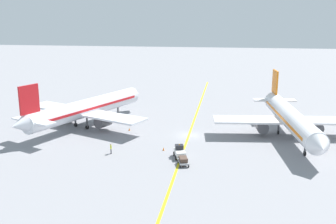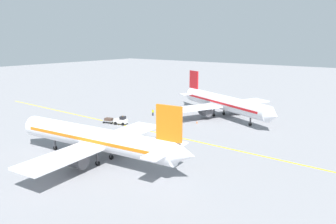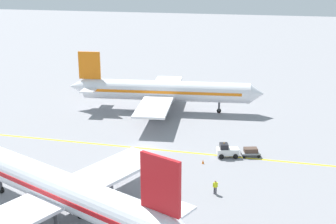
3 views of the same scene
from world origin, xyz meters
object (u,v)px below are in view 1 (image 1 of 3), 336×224
object	(u,v)px
airplane_adjacent_stand	(290,118)
baggage_tug_white	(180,152)
traffic_cone_near_nose	(164,149)
baggage_cart_trailing	(183,160)
ground_crew_worker	(111,148)
traffic_cone_mid_apron	(129,129)
airplane_at_gate	(86,109)

from	to	relation	value
airplane_adjacent_stand	baggage_tug_white	xyz separation A→B (m)	(-18.93, -13.67, -2.81)
baggage_tug_white	traffic_cone_near_nose	world-z (taller)	baggage_tug_white
baggage_cart_trailing	traffic_cone_near_nose	distance (m)	7.23
traffic_cone_near_nose	airplane_adjacent_stand	bearing A→B (deg)	26.19
ground_crew_worker	traffic_cone_near_nose	xyz separation A→B (m)	(8.31, 2.77, -0.63)
traffic_cone_near_nose	traffic_cone_mid_apron	distance (m)	13.55
airplane_adjacent_stand	baggage_cart_trailing	xyz separation A→B (m)	(-18.02, -16.84, -2.95)
airplane_adjacent_stand	ground_crew_worker	bearing A→B (deg)	-155.84
airplane_at_gate	traffic_cone_near_nose	distance (m)	21.97
baggage_tug_white	traffic_cone_mid_apron	world-z (taller)	baggage_tug_white
airplane_at_gate	ground_crew_worker	xyz separation A→B (m)	(9.54, -15.11, -2.80)
airplane_adjacent_stand	baggage_tug_white	world-z (taller)	airplane_adjacent_stand
baggage_cart_trailing	traffic_cone_mid_apron	size ratio (longest dim) A/B	5.25
airplane_at_gate	traffic_cone_near_nose	size ratio (longest dim) A/B	61.23
ground_crew_worker	airplane_at_gate	bearing A→B (deg)	122.27
airplane_adjacent_stand	traffic_cone_mid_apron	xyz separation A→B (m)	(-30.50, -0.27, -3.43)
airplane_at_gate	traffic_cone_mid_apron	xyz separation A→B (m)	(9.36, -1.79, -3.43)
baggage_tug_white	traffic_cone_near_nose	size ratio (longest dim) A/B	6.00
traffic_cone_near_nose	airplane_at_gate	bearing A→B (deg)	145.35
baggage_cart_trailing	ground_crew_worker	world-z (taller)	ground_crew_worker
airplane_adjacent_stand	traffic_cone_mid_apron	world-z (taller)	airplane_adjacent_stand
baggage_tug_white	traffic_cone_near_nose	bearing A→B (deg)	137.19
traffic_cone_mid_apron	airplane_adjacent_stand	bearing A→B (deg)	0.51
airplane_at_gate	baggage_tug_white	xyz separation A→B (m)	(20.92, -15.19, -2.81)
airplane_adjacent_stand	baggage_tug_white	size ratio (longest dim) A/B	10.78
airplane_at_gate	baggage_cart_trailing	bearing A→B (deg)	-40.05
ground_crew_worker	traffic_cone_mid_apron	xyz separation A→B (m)	(-0.18, 13.32, -0.63)
ground_crew_worker	traffic_cone_mid_apron	world-z (taller)	ground_crew_worker
baggage_tug_white	baggage_cart_trailing	distance (m)	3.30
airplane_at_gate	traffic_cone_mid_apron	distance (m)	10.13
ground_crew_worker	airplane_adjacent_stand	bearing A→B (deg)	24.16
airplane_at_gate	baggage_cart_trailing	xyz separation A→B (m)	(21.84, -18.36, -2.95)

